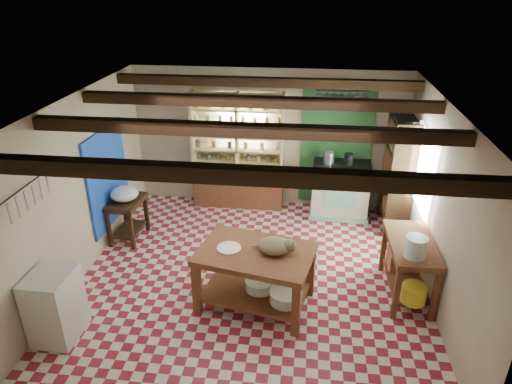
# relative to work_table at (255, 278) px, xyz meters

# --- Properties ---
(floor) EXTENTS (5.00, 5.00, 0.02)m
(floor) POSITION_rel_work_table_xyz_m (-0.12, 0.59, -0.43)
(floor) COLOR maroon
(floor) RESTS_ON ground
(ceiling) EXTENTS (5.00, 5.00, 0.02)m
(ceiling) POSITION_rel_work_table_xyz_m (-0.12, 0.59, 2.18)
(ceiling) COLOR #434347
(ceiling) RESTS_ON wall_back
(wall_back) EXTENTS (5.00, 0.04, 2.60)m
(wall_back) POSITION_rel_work_table_xyz_m (-0.12, 3.09, 0.88)
(wall_back) COLOR #B9AB95
(wall_back) RESTS_ON floor
(wall_front) EXTENTS (5.00, 0.04, 2.60)m
(wall_front) POSITION_rel_work_table_xyz_m (-0.12, -1.91, 0.88)
(wall_front) COLOR #B9AB95
(wall_front) RESTS_ON floor
(wall_left) EXTENTS (0.04, 5.00, 2.60)m
(wall_left) POSITION_rel_work_table_xyz_m (-2.62, 0.59, 0.88)
(wall_left) COLOR #B9AB95
(wall_left) RESTS_ON floor
(wall_right) EXTENTS (0.04, 5.00, 2.60)m
(wall_right) POSITION_rel_work_table_xyz_m (2.38, 0.59, 0.88)
(wall_right) COLOR #B9AB95
(wall_right) RESTS_ON floor
(ceiling_beams) EXTENTS (5.00, 3.80, 0.15)m
(ceiling_beams) POSITION_rel_work_table_xyz_m (-0.12, 0.59, 2.06)
(ceiling_beams) COLOR black
(ceiling_beams) RESTS_ON ceiling
(blue_wall_patch) EXTENTS (0.04, 1.40, 1.60)m
(blue_wall_patch) POSITION_rel_work_table_xyz_m (-2.59, 1.49, 0.68)
(blue_wall_patch) COLOR blue
(blue_wall_patch) RESTS_ON wall_left
(green_wall_patch) EXTENTS (1.30, 0.04, 2.30)m
(green_wall_patch) POSITION_rel_work_table_xyz_m (1.13, 3.06, 0.83)
(green_wall_patch) COLOR #215226
(green_wall_patch) RESTS_ON wall_back
(window_back) EXTENTS (0.90, 0.02, 0.80)m
(window_back) POSITION_rel_work_table_xyz_m (-0.62, 3.07, 1.28)
(window_back) COLOR beige
(window_back) RESTS_ON wall_back
(window_right) EXTENTS (0.02, 1.30, 1.20)m
(window_right) POSITION_rel_work_table_xyz_m (2.36, 1.59, 0.98)
(window_right) COLOR beige
(window_right) RESTS_ON wall_right
(utensil_rail) EXTENTS (0.06, 0.90, 0.28)m
(utensil_rail) POSITION_rel_work_table_xyz_m (-2.56, -0.61, 1.36)
(utensil_rail) COLOR black
(utensil_rail) RESTS_ON wall_left
(pot_rack) EXTENTS (0.86, 0.12, 0.36)m
(pot_rack) POSITION_rel_work_table_xyz_m (1.13, 2.64, 1.76)
(pot_rack) COLOR black
(pot_rack) RESTS_ON ceiling
(shelving_unit) EXTENTS (1.70, 0.34, 2.20)m
(shelving_unit) POSITION_rel_work_table_xyz_m (-0.67, 2.90, 0.68)
(shelving_unit) COLOR #D9C07D
(shelving_unit) RESTS_ON floor
(tall_rack) EXTENTS (0.40, 0.86, 2.00)m
(tall_rack) POSITION_rel_work_table_xyz_m (2.16, 2.39, 0.58)
(tall_rack) COLOR black
(tall_rack) RESTS_ON floor
(work_table) EXTENTS (1.64, 1.26, 0.83)m
(work_table) POSITION_rel_work_table_xyz_m (0.00, 0.00, 0.00)
(work_table) COLOR brown
(work_table) RESTS_ON floor
(stove) EXTENTS (1.06, 0.74, 1.00)m
(stove) POSITION_rel_work_table_xyz_m (1.24, 2.74, 0.08)
(stove) COLOR beige
(stove) RESTS_ON floor
(prep_table) EXTENTS (0.53, 0.74, 0.72)m
(prep_table) POSITION_rel_work_table_xyz_m (-2.32, 1.43, -0.05)
(prep_table) COLOR black
(prep_table) RESTS_ON floor
(white_cabinet) EXTENTS (0.51, 0.61, 0.90)m
(white_cabinet) POSITION_rel_work_table_xyz_m (-2.34, -0.89, 0.03)
(white_cabinet) COLOR silver
(white_cabinet) RESTS_ON floor
(right_counter) EXTENTS (0.61, 1.19, 0.85)m
(right_counter) POSITION_rel_work_table_xyz_m (2.06, 0.45, 0.01)
(right_counter) COLOR brown
(right_counter) RESTS_ON floor
(cat) EXTENTS (0.46, 0.35, 0.20)m
(cat) POSITION_rel_work_table_xyz_m (0.25, -0.00, 0.52)
(cat) COLOR olive
(cat) RESTS_ON work_table
(steel_tray) EXTENTS (0.38, 0.38, 0.02)m
(steel_tray) POSITION_rel_work_table_xyz_m (-0.35, 0.02, 0.43)
(steel_tray) COLOR #B9B7C0
(steel_tray) RESTS_ON work_table
(basin_large) EXTENTS (0.48, 0.48, 0.14)m
(basin_large) POSITION_rel_work_table_xyz_m (0.06, 0.04, -0.12)
(basin_large) COLOR silver
(basin_large) RESTS_ON work_table
(basin_small) EXTENTS (0.50, 0.50, 0.15)m
(basin_small) POSITION_rel_work_table_xyz_m (0.42, -0.19, -0.12)
(basin_small) COLOR silver
(basin_small) RESTS_ON work_table
(kettle_left) EXTENTS (0.20, 0.20, 0.22)m
(kettle_left) POSITION_rel_work_table_xyz_m (1.00, 2.75, 0.69)
(kettle_left) COLOR #B9B7C0
(kettle_left) RESTS_ON stove
(kettle_right) EXTENTS (0.17, 0.17, 0.20)m
(kettle_right) POSITION_rel_work_table_xyz_m (1.34, 2.73, 0.69)
(kettle_right) COLOR black
(kettle_right) RESTS_ON stove
(enamel_bowl) EXTENTS (0.48, 0.48, 0.23)m
(enamel_bowl) POSITION_rel_work_table_xyz_m (-2.32, 1.43, 0.42)
(enamel_bowl) COLOR silver
(enamel_bowl) RESTS_ON prep_table
(white_bucket) EXTENTS (0.28, 0.28, 0.28)m
(white_bucket) POSITION_rel_work_table_xyz_m (2.01, 0.10, 0.57)
(white_bucket) COLOR silver
(white_bucket) RESTS_ON right_counter
(wicker_basket) EXTENTS (0.41, 0.33, 0.29)m
(wicker_basket) POSITION_rel_work_table_xyz_m (2.05, 0.75, -0.05)
(wicker_basket) COLOR #925B3B
(wicker_basket) RESTS_ON right_counter
(yellow_tub) EXTENTS (0.33, 0.33, 0.23)m
(yellow_tub) POSITION_rel_work_table_xyz_m (2.07, 0.00, -0.07)
(yellow_tub) COLOR gold
(yellow_tub) RESTS_ON right_counter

